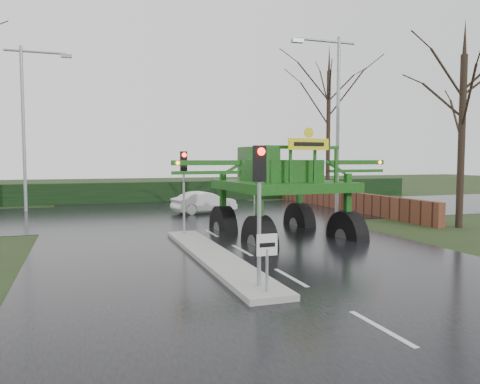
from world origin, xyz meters
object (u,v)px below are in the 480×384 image
object	(u,v)px
street_light_right	(333,109)
crop_sprayer	(256,175)
white_sedan	(204,213)
keep_left_sign	(267,253)
street_light_left_far	(28,113)
traffic_signal_far	(254,168)
traffic_signal_near	(259,185)
traffic_signal_mid	(184,174)

from	to	relation	value
street_light_right	crop_sprayer	world-z (taller)	street_light_right
white_sedan	street_light_right	bearing A→B (deg)	-132.47
keep_left_sign	street_light_right	distance (m)	17.23
crop_sprayer	street_light_right	bearing A→B (deg)	39.98
keep_left_sign	street_light_left_far	distance (m)	23.11
traffic_signal_far	street_light_left_far	xyz separation A→B (m)	(-14.69, -0.01, 3.40)
traffic_signal_near	white_sedan	size ratio (longest dim) A/B	0.92
traffic_signal_mid	street_light_left_far	world-z (taller)	street_light_left_far
street_light_left_far	crop_sprayer	world-z (taller)	street_light_left_far
traffic_signal_mid	traffic_signal_far	xyz separation A→B (m)	(7.80, 12.52, 0.00)
traffic_signal_near	crop_sprayer	bearing A→B (deg)	69.66
keep_left_sign	white_sedan	world-z (taller)	keep_left_sign
crop_sprayer	white_sedan	bearing A→B (deg)	83.01
traffic_signal_far	white_sedan	size ratio (longest dim) A/B	0.92
street_light_left_far	crop_sprayer	bearing A→B (deg)	-58.10
traffic_signal_mid	crop_sprayer	world-z (taller)	crop_sprayer
street_light_right	crop_sprayer	xyz separation A→B (m)	(-7.19, -6.78, -3.38)
street_light_right	street_light_left_far	size ratio (longest dim) A/B	1.00
traffic_signal_far	street_light_left_far	distance (m)	15.08
keep_left_sign	street_light_right	world-z (taller)	street_light_right
keep_left_sign	traffic_signal_near	size ratio (longest dim) A/B	0.38
keep_left_sign	white_sedan	size ratio (longest dim) A/B	0.35
keep_left_sign	white_sedan	bearing A→B (deg)	80.17
keep_left_sign	traffic_signal_far	bearing A→B (deg)	70.07
traffic_signal_near	street_light_right	world-z (taller)	street_light_right
traffic_signal_mid	traffic_signal_near	bearing A→B (deg)	-90.00
street_light_right	street_light_left_far	bearing A→B (deg)	153.98
traffic_signal_far	white_sedan	distance (m)	7.03
street_light_right	white_sedan	xyz separation A→B (m)	(-6.53, 3.61, -5.99)
traffic_signal_near	traffic_signal_far	distance (m)	22.42
white_sedan	street_light_left_far	bearing A→B (deg)	52.52
traffic_signal_mid	crop_sprayer	size ratio (longest dim) A/B	0.36
traffic_signal_far	crop_sprayer	distance (m)	15.78
keep_left_sign	traffic_signal_mid	bearing A→B (deg)	90.00
keep_left_sign	traffic_signal_far	distance (m)	22.93
traffic_signal_far	street_light_right	xyz separation A→B (m)	(1.69, -8.01, 3.40)
keep_left_sign	crop_sprayer	size ratio (longest dim) A/B	0.14
keep_left_sign	crop_sprayer	distance (m)	7.27
street_light_right	street_light_left_far	xyz separation A→B (m)	(-16.39, 8.00, 0.00)
traffic_signal_mid	traffic_signal_far	size ratio (longest dim) A/B	1.00
street_light_left_far	traffic_signal_far	bearing A→B (deg)	0.03
crop_sprayer	traffic_signal_mid	bearing A→B (deg)	132.03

